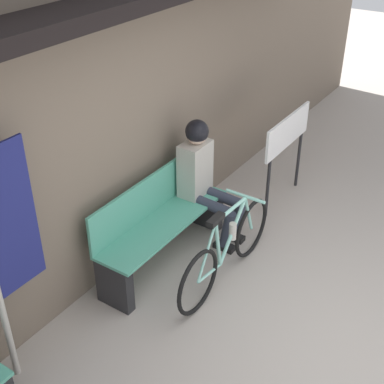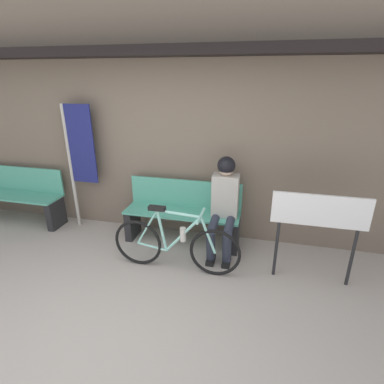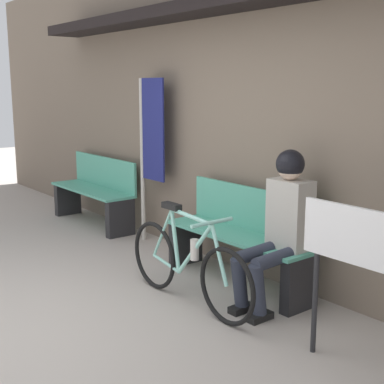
% 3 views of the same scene
% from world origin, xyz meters
% --- Properties ---
extents(ground_plane, '(24.00, 24.00, 0.00)m').
position_xyz_m(ground_plane, '(0.00, 0.00, 0.00)').
color(ground_plane, '#ADA399').
extents(storefront_wall, '(12.00, 0.56, 3.20)m').
position_xyz_m(storefront_wall, '(0.00, 2.30, 1.66)').
color(storefront_wall, '#756656').
rests_on(storefront_wall, ground_plane).
extents(park_bench_near, '(1.59, 0.42, 0.88)m').
position_xyz_m(park_bench_near, '(0.30, 1.97, 0.41)').
color(park_bench_near, '#51A88E').
rests_on(park_bench_near, ground_plane).
extents(bicycle, '(1.56, 0.40, 0.82)m').
position_xyz_m(bicycle, '(0.40, 1.29, 0.35)').
color(bicycle, black).
rests_on(bicycle, ground_plane).
extents(person_seated, '(0.34, 0.65, 1.29)m').
position_xyz_m(person_seated, '(0.89, 1.86, 0.74)').
color(person_seated, '#2D3342').
rests_on(person_seated, ground_plane).
extents(banner_pole, '(0.45, 0.05, 1.86)m').
position_xyz_m(banner_pole, '(-1.29, 2.07, 1.18)').
color(banner_pole, '#B7B2A8').
rests_on(banner_pole, ground_plane).
extents(signboard, '(1.00, 0.04, 1.06)m').
position_xyz_m(signboard, '(1.97, 1.46, 0.80)').
color(signboard, '#232326').
rests_on(signboard, ground_plane).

